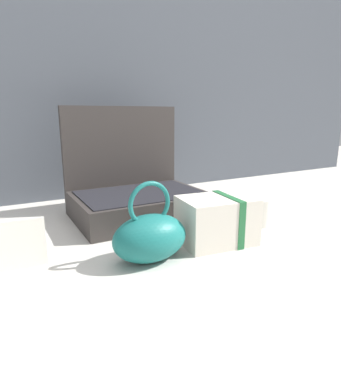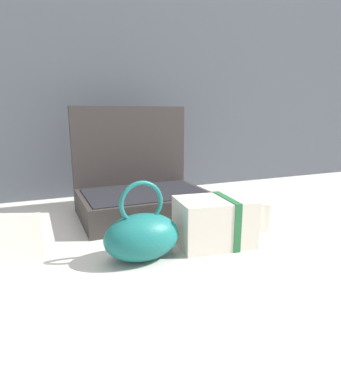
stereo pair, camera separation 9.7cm
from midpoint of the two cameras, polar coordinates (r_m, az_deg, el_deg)
ground_plane at (r=1.03m, az=3.39°, el=-6.54°), size 6.00×6.00×0.00m
back_wall at (r=1.55m, az=-6.85°, el=26.33°), size 3.20×0.06×1.40m
open_suitcase at (r=1.16m, az=-2.73°, el=-0.02°), size 0.44×0.33×0.38m
teal_pouch_handbag at (r=0.80m, az=-1.53°, el=-7.69°), size 0.20×0.13×0.20m
cream_toiletry_bag at (r=0.91m, az=10.84°, el=-5.16°), size 0.22×0.16×0.13m
coffee_mug at (r=1.08m, az=18.33°, el=-3.83°), size 0.12×0.08×0.09m
info_card_left at (r=0.85m, az=-22.62°, el=-7.66°), size 0.12×0.01×0.12m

